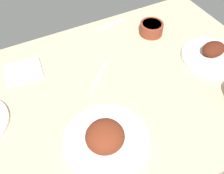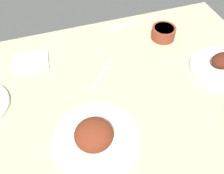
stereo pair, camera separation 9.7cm
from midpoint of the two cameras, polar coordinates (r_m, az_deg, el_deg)
dining_table at (r=100.58cm, az=2.77°, el=-1.64°), size 140.00×90.00×4.00cm
plate_center_main at (r=83.76cm, az=-0.47°, el=-11.57°), size 29.34×29.34×9.33cm
plate_near_viewer at (r=117.20cm, az=26.01°, el=4.20°), size 26.08×26.08×7.03cm
bowl_soup at (r=124.11cm, az=13.93°, el=11.90°), size 11.23×11.23×5.71cm
folded_napkin at (r=113.24cm, az=-15.67°, el=5.44°), size 15.93×13.53×1.20cm
fork_loose at (r=103.86cm, az=0.39°, el=2.63°), size 13.94×13.88×0.80cm
spoon_loose at (r=130.54cm, az=4.96°, el=13.88°), size 16.76×3.96×0.80cm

